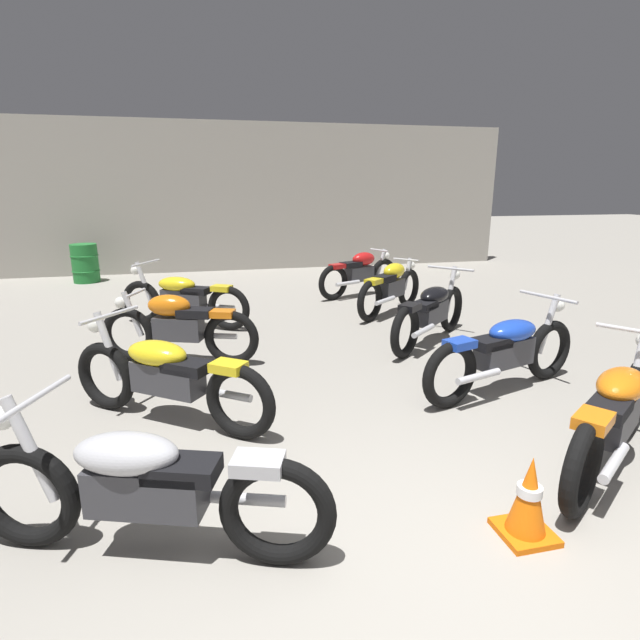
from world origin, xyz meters
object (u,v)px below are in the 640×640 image
Objects in this scene: motorcycle_left_row_2 at (178,326)px; motorcycle_right_row_3 at (391,287)px; motorcycle_right_row_4 at (360,272)px; motorcycle_right_row_1 at (505,351)px; motorcycle_left_row_0 at (145,486)px; motorcycle_right_row_2 at (431,311)px; traffic_cone at (529,499)px; oil_drum at (85,263)px; motorcycle_left_row_3 at (183,298)px; motorcycle_right_row_0 at (615,413)px; motorcycle_left_row_1 at (167,376)px.

motorcycle_left_row_2 is 1.19× the size of motorcycle_right_row_3.
motorcycle_right_row_4 is (-0.08, 1.47, 0.00)m from motorcycle_right_row_3.
motorcycle_right_row_3 is (0.06, 3.41, 0.01)m from motorcycle_right_row_1.
motorcycle_left_row_0 and motorcycle_right_row_2 have the same top height.
traffic_cone is (2.24, -0.37, -0.19)m from motorcycle_left_row_0.
motorcycle_left_row_0 is 2.46× the size of oil_drum.
motorcycle_left_row_0 is at bearing -91.00° from motorcycle_left_row_2.
traffic_cone is (2.18, -5.41, -0.19)m from motorcycle_left_row_3.
motorcycle_right_row_4 reaches higher than traffic_cone.
motorcycle_right_row_0 is at bearing -90.72° from motorcycle_right_row_2.
motorcycle_left_row_2 is 3.74m from motorcycle_right_row_1.
motorcycle_left_row_3 and motorcycle_right_row_2 have the same top height.
motorcycle_left_row_2 is 0.90× the size of motorcycle_right_row_1.
motorcycle_left_row_3 is 3.70m from motorcycle_right_row_2.
motorcycle_left_row_0 is at bearing -134.78° from motorcycle_right_row_2.
motorcycle_left_row_0 reaches higher than oil_drum.
motorcycle_right_row_1 is (3.31, -3.38, 0.00)m from motorcycle_left_row_3.
motorcycle_right_row_2 is (3.32, 0.03, -0.01)m from motorcycle_left_row_2.
motorcycle_right_row_4 is at bearing 43.80° from motorcycle_left_row_2.
motorcycle_left_row_3 is (0.01, 1.67, -0.01)m from motorcycle_left_row_2.
motorcycle_right_row_2 reaches higher than oil_drum.
motorcycle_right_row_1 is at bearing -89.80° from motorcycle_right_row_4.
motorcycle_left_row_3 is at bearing 134.45° from motorcycle_right_row_1.
motorcycle_left_row_0 is at bearing -90.79° from motorcycle_left_row_3.
oil_drum is at bearing 142.90° from motorcycle_right_row_3.
motorcycle_right_row_1 is at bearing -1.17° from motorcycle_left_row_1.
motorcycle_right_row_2 is 3.14m from motorcycle_right_row_4.
motorcycle_left_row_2 is 3.50× the size of traffic_cone.
motorcycle_right_row_2 is 3.18× the size of traffic_cone.
motorcycle_right_row_2 is at bearing 89.28° from motorcycle_right_row_0.
motorcycle_right_row_4 is (3.37, 6.55, 0.01)m from motorcycle_left_row_0.
motorcycle_left_row_0 is 3.38m from motorcycle_left_row_2.
motorcycle_right_row_1 is 2.48× the size of oil_drum.
motorcycle_left_row_2 is at bearing -153.37° from motorcycle_right_row_3.
motorcycle_left_row_1 is 0.86× the size of motorcycle_right_row_1.
motorcycle_left_row_0 is 5.05m from motorcycle_left_row_3.
traffic_cone is (-1.14, -3.77, -0.19)m from motorcycle_right_row_2.
motorcycle_right_row_1 is at bearing -27.20° from motorcycle_left_row_2.
motorcycle_left_row_2 is (0.04, 1.64, 0.01)m from motorcycle_left_row_1.
motorcycle_right_row_1 reaches higher than traffic_cone.
motorcycle_left_row_3 is at bearing -62.46° from oil_drum.
motorcycle_right_row_1 is 1.14× the size of motorcycle_right_row_4.
motorcycle_right_row_1 is (3.36, -0.07, 0.00)m from motorcycle_left_row_1.
motorcycle_right_row_4 is 6.17m from oil_drum.
motorcycle_right_row_2 is at bearing -92.14° from motorcycle_right_row_3.
motorcycle_left_row_3 reaches higher than motorcycle_right_row_4.
motorcycle_left_row_3 reaches higher than motorcycle_right_row_3.
motorcycle_left_row_1 is 0.96× the size of motorcycle_left_row_2.
motorcycle_right_row_1 is (3.38, 1.67, 0.00)m from motorcycle_left_row_0.
motorcycle_right_row_2 reaches higher than motorcycle_right_row_3.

